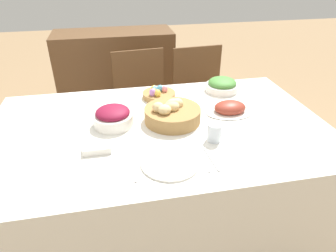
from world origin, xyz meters
The scene contains 16 objects.
ground_plane centered at (0.00, 0.00, 0.00)m, with size 12.00×12.00×0.00m, color #937551.
dining_table centered at (0.00, 0.00, 0.37)m, with size 1.77×1.07×0.75m.
chair_far_right centered at (0.50, 0.86, 0.48)m, with size 0.45×0.45×0.87m.
chair_far_center centered at (0.01, 0.86, 0.48)m, with size 0.46×0.46×0.87m.
sideboard centered at (-0.17, 1.56, 0.45)m, with size 1.12×0.44×0.89m.
bread_basket centered at (0.08, 0.03, 0.80)m, with size 0.30×0.30×0.13m.
egg_basket centered at (0.05, 0.34, 0.78)m, with size 0.20×0.20×0.08m.
ham_platter centered at (0.42, 0.07, 0.77)m, with size 0.28×0.19×0.07m.
beet_salad_bowl centered at (-0.23, 0.05, 0.80)m, with size 0.21×0.21×0.11m.
green_salad_bowl centered at (0.48, 0.37, 0.79)m, with size 0.21×0.21×0.09m.
dinner_plate centered at (-0.01, -0.33, 0.75)m, with size 0.26×0.26×0.01m.
fork centered at (-0.16, -0.33, 0.75)m, with size 0.02×0.19×0.00m.
knife centered at (0.14, -0.33, 0.75)m, with size 0.02×0.19×0.00m.
spoon centered at (0.17, -0.33, 0.75)m, with size 0.02×0.19×0.00m.
drinking_cup centered at (0.24, -0.19, 0.79)m, with size 0.07×0.07×0.09m.
butter_dish centered at (-0.32, -0.17, 0.76)m, with size 0.13×0.08×0.03m.
Camera 1 is at (-0.22, -1.34, 1.54)m, focal length 32.00 mm.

